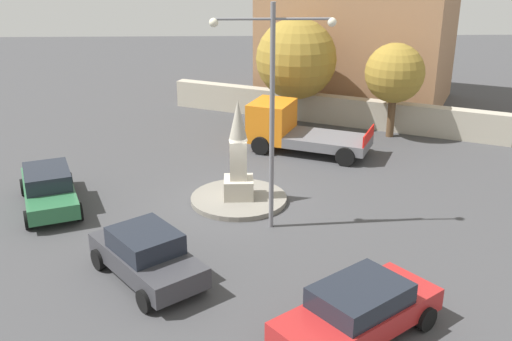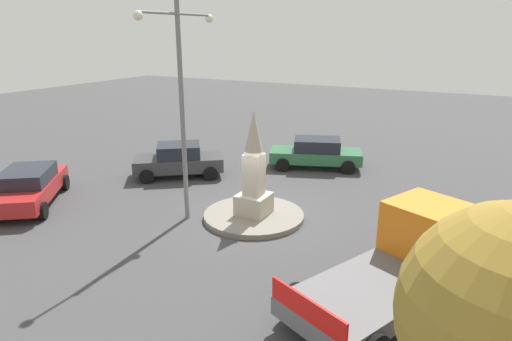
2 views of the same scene
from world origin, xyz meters
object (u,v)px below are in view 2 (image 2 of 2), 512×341
object	(u,v)px
truck_orange_approaching	(409,259)
car_red_parked_left	(29,186)
monument	(254,173)
streetlamp	(181,91)
car_green_waiting	(316,153)
car_dark_grey_passing	(179,160)

from	to	relation	value
truck_orange_approaching	car_red_parked_left	bearing A→B (deg)	91.69
monument	streetlamp	bearing A→B (deg)	117.10
car_green_waiting	truck_orange_approaching	xyz separation A→B (m)	(-9.40, -5.99, 0.28)
car_red_parked_left	truck_orange_approaching	size ratio (longest dim) A/B	0.79
monument	truck_orange_approaching	size ratio (longest dim) A/B	0.64
streetlamp	car_green_waiting	distance (m)	9.05
streetlamp	car_red_parked_left	xyz separation A→B (m)	(-1.81, 6.12, -3.79)
monument	streetlamp	world-z (taller)	streetlamp
streetlamp	truck_orange_approaching	bearing A→B (deg)	-100.11
car_dark_grey_passing	streetlamp	bearing A→B (deg)	-139.21
car_dark_grey_passing	truck_orange_approaching	xyz separation A→B (m)	(-5.15, -11.08, 0.26)
car_dark_grey_passing	car_green_waiting	world-z (taller)	car_dark_grey_passing
car_red_parked_left	car_green_waiting	distance (m)	12.65
streetlamp	car_green_waiting	xyz separation A→B (m)	(8.01, -1.86, -3.79)
monument	truck_orange_approaching	bearing A→B (deg)	-113.57
streetlamp	car_dark_grey_passing	xyz separation A→B (m)	(3.75, 3.23, -3.77)
monument	streetlamp	distance (m)	3.72
car_red_parked_left	monument	bearing A→B (deg)	-70.62
truck_orange_approaching	car_dark_grey_passing	bearing A→B (deg)	65.09
streetlamp	truck_orange_approaching	distance (m)	8.71
monument	car_dark_grey_passing	distance (m)	6.06
monument	car_dark_grey_passing	bearing A→B (deg)	63.70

